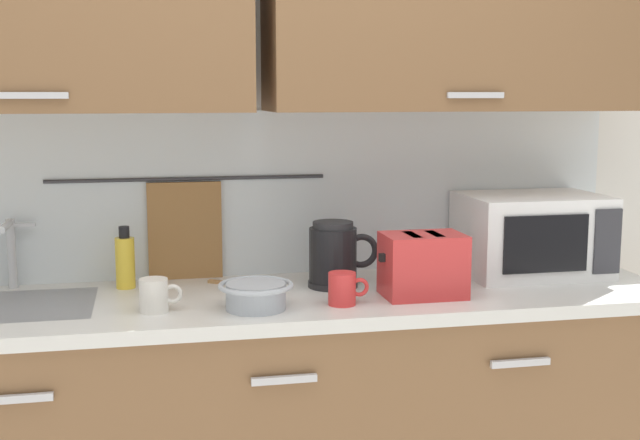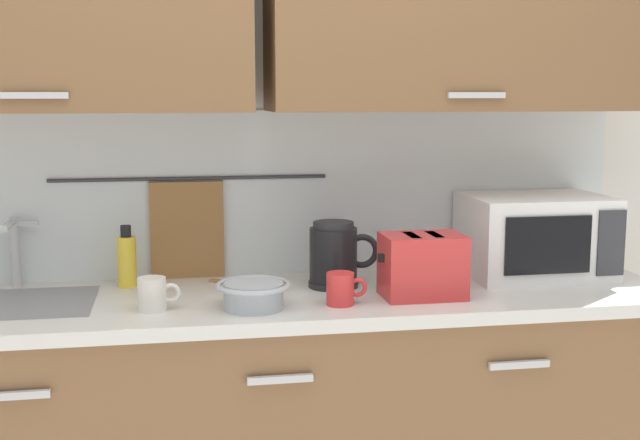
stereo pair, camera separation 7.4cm
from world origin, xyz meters
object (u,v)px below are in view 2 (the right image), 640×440
dish_soap_bottle (127,260)px  mug_by_kettle (341,289)px  electric_kettle (335,255)px  wooden_spoon (257,285)px  microwave (535,236)px  mug_near_sink (153,294)px  mixing_bowl (254,293)px  toaster (422,265)px

dish_soap_bottle → mug_by_kettle: 0.71m
electric_kettle → wooden_spoon: bearing=170.4°
microwave → mug_near_sink: microwave is taller
electric_kettle → mixing_bowl: bearing=-141.2°
microwave → mug_by_kettle: microwave is taller
electric_kettle → microwave: bearing=3.7°
toaster → wooden_spoon: toaster is taller
mug_near_sink → mug_by_kettle: (0.53, -0.03, 0.00)m
mug_near_sink → wooden_spoon: mug_near_sink is taller
dish_soap_bottle → wooden_spoon: dish_soap_bottle is taller
microwave → dish_soap_bottle: size_ratio=2.35×
wooden_spoon → dish_soap_bottle: bearing=169.3°
mug_near_sink → toaster: 0.79m
electric_kettle → wooden_spoon: 0.26m
mug_near_sink → wooden_spoon: 0.40m
mug_near_sink → toaster: (0.79, 0.02, 0.05)m
microwave → wooden_spoon: bearing=-179.8°
dish_soap_bottle → mug_near_sink: 0.33m
mug_by_kettle → wooden_spoon: mug_by_kettle is taller
electric_kettle → mug_by_kettle: 0.23m
mug_by_kettle → dish_soap_bottle: bearing=151.0°
electric_kettle → dish_soap_bottle: electric_kettle is taller
mixing_bowl → mug_by_kettle: size_ratio=1.78×
toaster → mug_near_sink: bearing=-178.5°
electric_kettle → toaster: 0.29m
microwave → dish_soap_bottle: bearing=176.9°
electric_kettle → toaster: bearing=-36.9°
microwave → mixing_bowl: bearing=-164.5°
dish_soap_bottle → mug_by_kettle: bearing=-29.0°
microwave → mixing_bowl: (-0.97, -0.27, -0.09)m
microwave → mug_by_kettle: 0.77m
electric_kettle → dish_soap_bottle: size_ratio=1.16×
electric_kettle → toaster: (0.23, -0.17, -0.01)m
mixing_bowl → toaster: size_ratio=0.84×
microwave → electric_kettle: 0.69m
microwave → dish_soap_bottle: microwave is taller
mixing_bowl → wooden_spoon: mixing_bowl is taller
microwave → electric_kettle: bearing=-176.3°
toaster → mixing_bowl: bearing=-174.5°
mug_by_kettle → mug_near_sink: bearing=176.7°
microwave → mug_near_sink: 1.28m
toaster → mug_by_kettle: bearing=-168.8°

